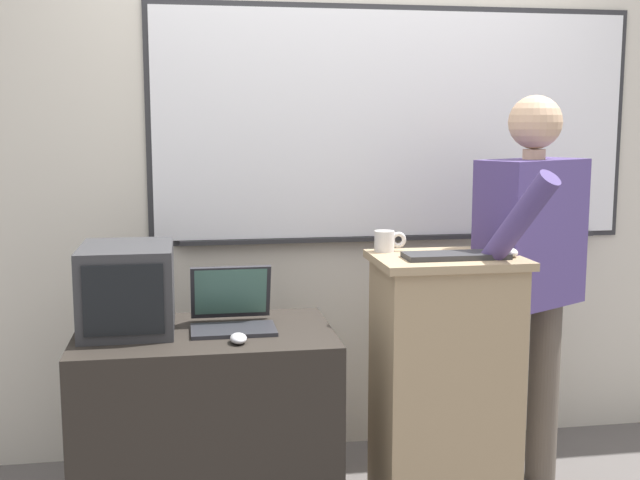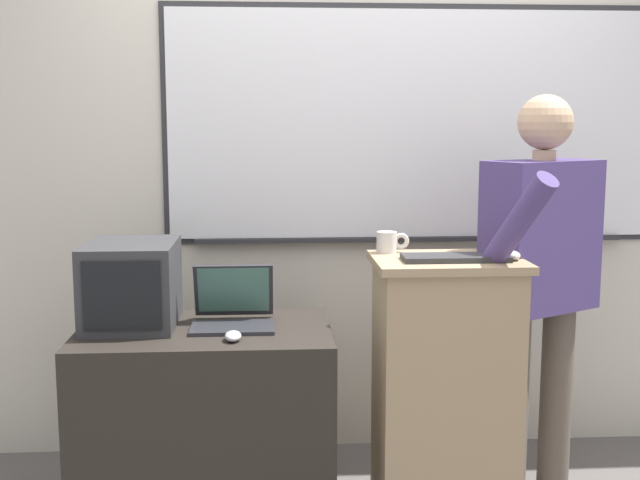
% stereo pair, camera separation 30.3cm
% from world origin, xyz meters
% --- Properties ---
extents(back_wall, '(6.40, 0.17, 2.85)m').
position_xyz_m(back_wall, '(0.01, 1.18, 1.43)').
color(back_wall, beige).
rests_on(back_wall, ground_plane).
extents(lectern_podium, '(0.55, 0.42, 1.03)m').
position_xyz_m(lectern_podium, '(0.29, 0.36, 0.52)').
color(lectern_podium, tan).
rests_on(lectern_podium, ground_plane).
extents(side_desk, '(0.96, 0.62, 0.75)m').
position_xyz_m(side_desk, '(-0.62, 0.46, 0.38)').
color(side_desk, '#28231E').
rests_on(side_desk, ground_plane).
extents(person_presenter, '(0.64, 0.72, 1.64)m').
position_xyz_m(person_presenter, '(0.70, 0.52, 0.96)').
color(person_presenter, brown).
rests_on(person_presenter, ground_plane).
extents(laptop, '(0.32, 0.29, 0.23)m').
position_xyz_m(laptop, '(-0.51, 0.51, 0.82)').
color(laptop, '#28282D').
rests_on(laptop, side_desk).
extents(wireless_keyboard, '(0.39, 0.14, 0.02)m').
position_xyz_m(wireless_keyboard, '(0.31, 0.30, 1.04)').
color(wireless_keyboard, '#2D2D30').
rests_on(wireless_keyboard, lectern_podium).
extents(computer_mouse_by_laptop, '(0.06, 0.10, 0.03)m').
position_xyz_m(computer_mouse_by_laptop, '(-0.50, 0.28, 0.77)').
color(computer_mouse_by_laptop, '#BCBCC1').
rests_on(computer_mouse_by_laptop, side_desk).
extents(computer_mouse_by_keyboard, '(0.06, 0.10, 0.03)m').
position_xyz_m(computer_mouse_by_keyboard, '(0.52, 0.31, 1.05)').
color(computer_mouse_by_keyboard, silver).
rests_on(computer_mouse_by_keyboard, lectern_podium).
extents(crt_monitor, '(0.34, 0.44, 0.32)m').
position_xyz_m(crt_monitor, '(-0.90, 0.53, 0.92)').
color(crt_monitor, '#333335').
rests_on(crt_monitor, side_desk).
extents(coffee_mug, '(0.13, 0.08, 0.08)m').
position_xyz_m(coffee_mug, '(0.09, 0.50, 1.07)').
color(coffee_mug, silver).
rests_on(coffee_mug, lectern_podium).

